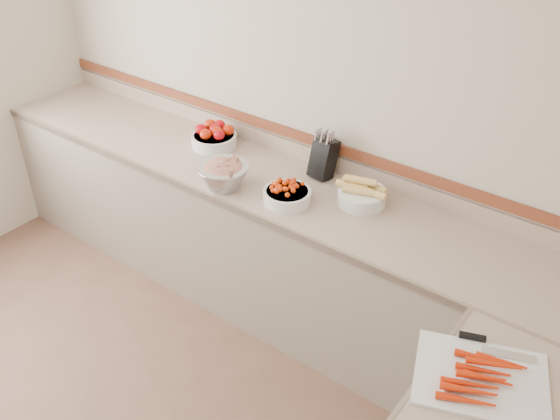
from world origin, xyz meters
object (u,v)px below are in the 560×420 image
Objects in this scene: corn_bowl at (362,194)px; tomato_bowl at (214,137)px; cutting_board at (480,377)px; knife_block at (323,157)px; cherry_tomato_bowl at (287,194)px; rhubarb_bowl at (224,174)px.

tomato_bowl is at bearing 178.87° from corn_bowl.
corn_bowl is at bearing 141.13° from cutting_board.
knife_block is 0.35m from cherry_tomato_bowl.
knife_block reaches higher than rhubarb_bowl.
tomato_bowl is 0.98× the size of corn_bowl.
corn_bowl is (1.07, -0.02, -0.00)m from tomato_bowl.
knife_block is 1.06× the size of tomato_bowl.
corn_bowl is 1.00× the size of rhubarb_bowl.
cherry_tomato_bowl is (-0.01, -0.34, -0.07)m from knife_block.
cherry_tomato_bowl is at bearing -90.85° from knife_block.
rhubarb_bowl reaches higher than cutting_board.
knife_block is at bearing 89.15° from cherry_tomato_bowl.
corn_bowl is at bearing 34.35° from cherry_tomato_bowl.
knife_block is at bearing 145.27° from cutting_board.
cherry_tomato_bowl is at bearing 14.17° from rhubarb_bowl.
rhubarb_bowl is (-0.36, -0.09, 0.04)m from cherry_tomato_bowl.
rhubarb_bowl reaches higher than cherry_tomato_bowl.
rhubarb_bowl is at bearing -41.94° from tomato_bowl.
tomato_bowl is 1.09× the size of cherry_tomato_bowl.
knife_block is 1.15× the size of cherry_tomato_bowl.
rhubarb_bowl is (-0.69, -0.32, 0.03)m from corn_bowl.
cutting_board is (1.31, -0.56, -0.03)m from cherry_tomato_bowl.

